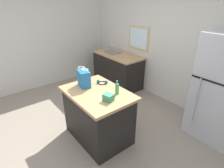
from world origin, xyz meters
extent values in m
plane|color=gray|center=(0.00, 0.00, 0.00)|extent=(6.19, 6.19, 0.00)
cube|color=silver|center=(0.00, 2.23, 1.27)|extent=(5.16, 0.10, 2.53)
cube|color=#CCB78C|center=(-0.90, 2.18, 1.33)|extent=(0.68, 0.04, 0.60)
cube|color=white|center=(-0.90, 2.16, 1.33)|extent=(0.56, 0.02, 0.48)
cube|color=silver|center=(-2.58, 0.00, 1.27)|extent=(0.10, 4.47, 2.53)
cube|color=black|center=(0.16, 0.17, 0.43)|extent=(1.08, 0.75, 0.86)
cube|color=tan|center=(0.16, 0.17, 0.88)|extent=(1.16, 0.83, 0.05)
cube|color=#B7B7BC|center=(1.36, 1.82, 0.91)|extent=(0.78, 0.67, 1.81)
cube|color=black|center=(1.36, 1.48, 1.12)|extent=(0.76, 0.01, 0.02)
cylinder|color=#B7B7BC|center=(1.15, 1.45, 0.73)|extent=(0.02, 0.02, 0.82)
cube|color=black|center=(-1.31, 1.83, 0.42)|extent=(1.41, 0.65, 0.84)
cube|color=tan|center=(-1.31, 1.83, 0.86)|extent=(1.45, 0.69, 0.04)
cube|color=slate|center=(-1.52, 1.83, 0.83)|extent=(0.40, 0.32, 0.14)
cylinder|color=#B7B7BC|center=(-1.52, 1.97, 0.97)|extent=(0.03, 0.03, 0.18)
cylinder|color=#B7B7BC|center=(-1.52, 1.90, 1.06)|extent=(0.02, 0.14, 0.02)
cube|color=#236BAD|center=(-0.15, 0.12, 1.04)|extent=(0.28, 0.21, 0.28)
torus|color=white|center=(-0.22, 0.12, 1.22)|extent=(0.12, 0.12, 0.01)
torus|color=white|center=(-0.09, 0.12, 1.22)|extent=(0.12, 0.12, 0.01)
cube|color=#388E66|center=(0.48, 0.15, 0.96)|extent=(0.17, 0.15, 0.10)
cylinder|color=#4C9956|center=(0.40, 0.38, 0.99)|extent=(0.06, 0.06, 0.17)
cone|color=#4C9956|center=(0.40, 0.38, 1.09)|extent=(0.06, 0.06, 0.03)
cylinder|color=blue|center=(0.40, 0.38, 1.11)|extent=(0.03, 0.03, 0.02)
torus|color=black|center=(-0.05, 0.42, 0.91)|extent=(0.21, 0.21, 0.01)
sphere|color=#19666B|center=(-0.10, 0.37, 0.94)|extent=(0.06, 0.06, 0.06)
sphere|color=#19666B|center=(0.00, 0.47, 0.94)|extent=(0.06, 0.06, 0.06)
camera|label=1|loc=(2.33, -1.25, 2.29)|focal=29.44mm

